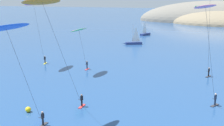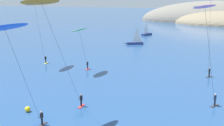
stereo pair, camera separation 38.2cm
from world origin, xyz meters
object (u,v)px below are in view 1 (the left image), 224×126
sailboat_near (133,42)px  kitesurfer_purple (34,8)px  kitesurfer_pink (207,17)px  kitesurfer_blue (9,36)px  marker_buoy (28,109)px  kitesurfer_black (210,5)px  sailboat_far (146,33)px  kitesurfer_green (80,33)px  kitesurfer_orange (47,14)px

sailboat_near → kitesurfer_purple: bearing=-111.3°
sailboat_near → kitesurfer_pink: 52.16m
kitesurfer_blue → marker_buoy: 12.51m
kitesurfer_blue → kitesurfer_purple: bearing=118.3°
kitesurfer_pink → marker_buoy: size_ratio=19.01×
kitesurfer_black → sailboat_near: bearing=123.0°
sailboat_near → kitesurfer_black: (20.03, -30.82, 12.00)m
marker_buoy → kitesurfer_blue: bearing=-64.0°
kitesurfer_black → marker_buoy: size_ratio=20.54×
sailboat_far → kitesurfer_pink: bearing=-74.0°
kitesurfer_purple → kitesurfer_blue: bearing=-61.7°
kitesurfer_black → kitesurfer_green: size_ratio=1.71×
sailboat_near → kitesurfer_green: kitesurfer_green is taller
sailboat_far → kitesurfer_purple: (-12.18, -52.17, 11.09)m
marker_buoy → kitesurfer_orange: bearing=-16.4°
kitesurfer_black → kitesurfer_blue: (-17.80, -27.64, -2.05)m
kitesurfer_orange → kitesurfer_pink: bearing=20.6°
sailboat_near → kitesurfer_green: size_ratio=0.69×
kitesurfer_green → kitesurfer_orange: 21.31m
sailboat_far → marker_buoy: sailboat_far is taller
sailboat_near → kitesurfer_blue: bearing=-87.8°
sailboat_near → marker_buoy: sailboat_near is taller
sailboat_far → kitesurfer_purple: kitesurfer_purple is taller
kitesurfer_purple → kitesurfer_green: size_ratio=1.55×
kitesurfer_green → kitesurfer_blue: (4.37, -25.35, 3.09)m
sailboat_near → kitesurfer_orange: (3.14, -53.20, 11.65)m
sailboat_near → kitesurfer_pink: kitesurfer_pink is taller
kitesurfer_black → marker_buoy: 32.23m
marker_buoy → kitesurfer_pink: bearing=13.6°
kitesurfer_pink → kitesurfer_orange: 17.36m
kitesurfer_purple → kitesurfer_pink: bearing=-26.2°
sailboat_far → marker_buoy: (-0.84, -72.64, -0.29)m
sailboat_near → kitesurfer_purple: size_ratio=0.45×
sailboat_near → kitesurfer_orange: 54.55m
kitesurfer_pink → marker_buoy: 23.88m
sailboat_near → kitesurfer_pink: bearing=-67.6°
kitesurfer_purple → kitesurfer_green: kitesurfer_purple is taller
kitesurfer_purple → kitesurfer_green: 11.09m
kitesurfer_black → marker_buoy: bearing=-134.7°
kitesurfer_purple → kitesurfer_orange: (15.41, -21.67, 0.56)m
kitesurfer_purple → marker_buoy: bearing=-61.0°
sailboat_far → kitesurfer_orange: size_ratio=0.42×
kitesurfer_black → kitesurfer_purple: kitesurfer_black is taller
kitesurfer_green → kitesurfer_blue: kitesurfer_blue is taller
kitesurfer_orange → marker_buoy: size_ratio=19.94×
kitesurfer_pink → marker_buoy: (-20.32, -4.90, -11.56)m
kitesurfer_green → marker_buoy: bearing=-86.3°
kitesurfer_purple → kitesurfer_orange: size_ratio=0.93×
kitesurfer_pink → sailboat_far: bearing=106.0°
kitesurfer_pink → marker_buoy: kitesurfer_pink is taller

